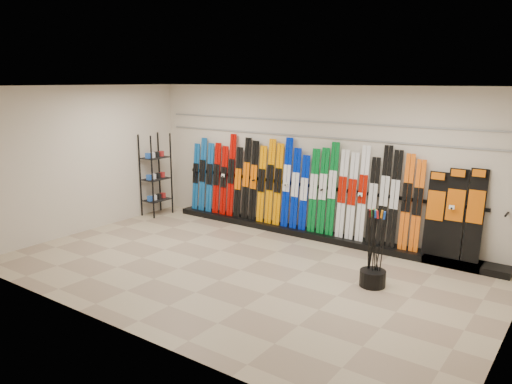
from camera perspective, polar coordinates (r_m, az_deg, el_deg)
The scene contains 12 objects.
floor at distance 8.42m, azimuth -1.78°, elevation -8.89°, with size 8.00×8.00×0.00m, color gray.
back_wall at distance 10.07m, azimuth 6.81°, elevation 3.46°, with size 8.00×8.00×0.00m, color beige.
left_wall at distance 10.86m, azimuth -18.94°, elevation 3.53°, with size 5.00×5.00×0.00m, color beige.
ceiling at distance 7.84m, azimuth -1.93°, elevation 11.97°, with size 8.00×8.00×0.00m, color silver.
ski_rack_base at distance 10.10m, azimuth 7.11°, elevation -4.91°, with size 8.00×0.40×0.12m, color black.
skis at distance 10.21m, azimuth 4.18°, elevation 0.59°, with size 5.38×0.21×1.84m.
snowboards at distance 9.09m, azimuth 21.73°, elevation -2.39°, with size 0.95×0.24×1.56m.
accessory_rack at distance 11.82m, azimuth -11.37°, elevation 1.95°, with size 0.40×0.60×1.90m, color black.
pole_bin at distance 7.97m, azimuth 13.18°, elevation -9.57°, with size 0.40×0.40×0.25m, color black.
ski_poles at distance 7.83m, azimuth 13.37°, elevation -6.17°, with size 0.33×0.23×1.18m.
slatwall_rail_0 at distance 9.98m, azimuth 6.82°, elevation 6.28°, with size 7.60×0.02×0.03m, color gray.
slatwall_rail_1 at distance 9.95m, azimuth 6.87°, elevation 8.00°, with size 7.60×0.02×0.03m, color gray.
Camera 1 is at (4.75, -6.23, 3.09)m, focal length 35.00 mm.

